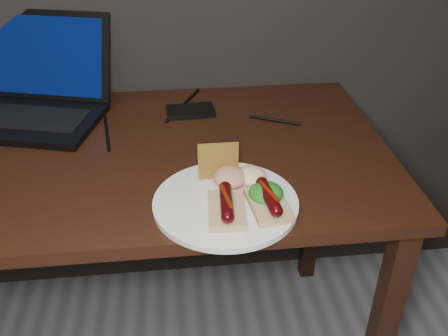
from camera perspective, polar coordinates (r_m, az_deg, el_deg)
desk at (r=1.27m, az=-13.85°, el=-1.70°), size 1.40×0.70×0.75m
laptop at (r=1.44m, az=-21.41°, el=7.80°), size 0.47×0.42×0.25m
hard_drive at (r=1.36m, az=-3.85°, el=6.50°), size 0.13×0.08×0.02m
desk_cables at (r=1.34m, az=-12.12°, el=5.00°), size 1.00×0.34×0.01m
plate at (r=1.01m, az=0.19°, el=-3.99°), size 0.36×0.36×0.01m
bread_sausage_center at (r=0.96m, az=0.27°, el=-4.43°), size 0.08×0.12×0.04m
bread_sausage_right at (r=0.98m, az=5.10°, el=-3.80°), size 0.08×0.12×0.04m
crispbread at (r=1.05m, az=-0.67°, el=0.79°), size 0.08×0.01×0.08m
salad_greens at (r=0.99m, az=4.81°, el=-2.90°), size 0.07×0.07×0.04m
salsa_mound at (r=1.04m, az=0.72°, el=-1.07°), size 0.07×0.07×0.04m
coleslaw_mound at (r=1.05m, az=3.10°, el=-0.92°), size 0.06×0.06×0.04m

